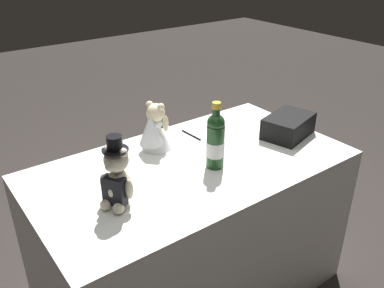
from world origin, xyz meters
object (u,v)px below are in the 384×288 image
teddy_bear_groom (117,178)px  teddy_bear_bride (155,129)px  gift_case_black (288,126)px  signing_pen (192,135)px  champagne_bottle (216,140)px

teddy_bear_groom → teddy_bear_bride: bearing=-138.9°
teddy_bear_groom → gift_case_black: 1.01m
teddy_bear_bride → gift_case_black: teddy_bear_bride is taller
teddy_bear_groom → gift_case_black: size_ratio=0.95×
teddy_bear_bride → teddy_bear_groom: bearing=41.1°
teddy_bear_bride → signing_pen: teddy_bear_bride is taller
signing_pen → teddy_bear_bride: bearing=2.0°
champagne_bottle → teddy_bear_groom: bearing=1.3°
teddy_bear_groom → signing_pen: bearing=-151.2°
teddy_bear_groom → signing_pen: teddy_bear_groom is taller
teddy_bear_bride → gift_case_black: 0.70m
teddy_bear_groom → gift_case_black: teddy_bear_groom is taller
signing_pen → gift_case_black: 0.51m
gift_case_black → signing_pen: bearing=-35.6°
teddy_bear_groom → signing_pen: size_ratio=1.89×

